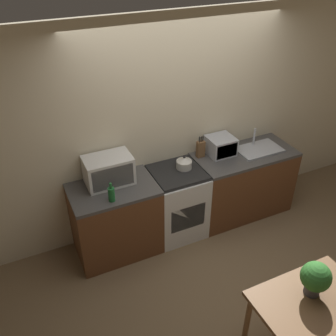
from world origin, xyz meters
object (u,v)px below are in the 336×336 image
microwave (109,170)px  dining_table (314,311)px  stove_range (177,202)px  bottle (112,194)px  toaster_oven (221,146)px  kettle (184,163)px

microwave → dining_table: (1.06, -2.10, -0.43)m
dining_table → stove_range: bearing=98.2°
microwave → stove_range: bearing=-8.9°
stove_range → bottle: size_ratio=4.15×
stove_range → dining_table: 2.01m
stove_range → toaster_oven: bearing=11.6°
stove_range → kettle: (0.11, 0.03, 0.52)m
kettle → toaster_oven: size_ratio=0.57×
kettle → bottle: bottle is taller
kettle → dining_table: kettle is taller
bottle → toaster_oven: bearing=12.6°
kettle → microwave: bearing=174.3°
stove_range → kettle: bearing=17.9°
toaster_oven → dining_table: (-0.38, -2.11, -0.38)m
kettle → toaster_oven: 0.57m
microwave → bottle: size_ratio=2.38×
kettle → bottle: 0.99m
microwave → dining_table: 2.39m
microwave → toaster_oven: 1.44m
microwave → toaster_oven: bearing=0.6°
bottle → dining_table: bottle is taller
toaster_oven → dining_table: toaster_oven is taller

